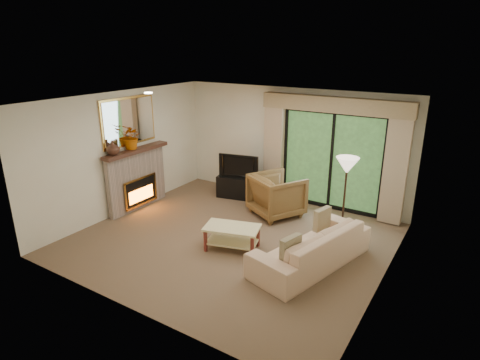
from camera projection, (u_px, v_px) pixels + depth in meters
The scene contains 22 objects.
floor at pixel (232, 239), 7.58m from camera, with size 5.50×5.50×0.00m, color brown.
ceiling at pixel (231, 101), 6.74m from camera, with size 5.50×5.50×0.00m, color silver.
wall_back at pixel (291, 145), 9.17m from camera, with size 5.00×5.00×0.00m, color #F6EACC.
wall_front at pixel (125, 225), 5.16m from camera, with size 5.00×5.00×0.00m, color #F6EACC.
wall_left at pixel (123, 153), 8.55m from camera, with size 5.00×5.00×0.00m, color #F6EACC.
wall_right at pixel (390, 205), 5.78m from camera, with size 5.00×5.00×0.00m, color #F6EACC.
fireplace at pixel (137, 178), 8.84m from camera, with size 0.24×1.70×1.37m, color gray, non-canonical shape.
mirror at pixel (129, 121), 8.48m from camera, with size 0.07×1.45×1.02m, color gold, non-canonical shape.
sliding_door at pixel (332, 161), 8.69m from camera, with size 2.26×0.10×2.16m, color black, non-canonical shape.
curtain_left at pixel (274, 149), 9.25m from camera, with size 0.45×0.18×2.35m, color tan.
curtain_right at pixel (396, 167), 7.89m from camera, with size 0.45×0.18×2.35m, color tan.
cornice at pixel (335, 105), 8.22m from camera, with size 3.20×0.24×0.32m, color #9C825C.
media_console at pixel (240, 187), 9.59m from camera, with size 1.04×0.47×0.52m, color black.
tv at pixel (240, 165), 9.41m from camera, with size 0.96×0.13×0.55m, color black.
armchair at pixel (277, 195), 8.54m from camera, with size 0.96×0.99×0.90m, color brown.
sofa at pixel (311, 246), 6.64m from camera, with size 2.27×0.89×0.66m, color #DAAF8B.
pillow_near at pixel (291, 249), 6.08m from camera, with size 0.11×0.40×0.40m, color brown.
pillow_far at pixel (322, 219), 7.12m from camera, with size 0.10×0.39×0.39m, color brown.
coffee_table at pixel (232, 238), 7.17m from camera, with size 0.97×0.53×0.44m, color beige, non-canonical shape.
floor_lamp at pixel (344, 198), 7.47m from camera, with size 0.42×0.42×1.57m, color #FFE9CE, non-canonical shape.
vase at pixel (113, 148), 8.10m from camera, with size 0.28×0.28×0.29m, color #41251A.
branches at pixel (131, 137), 8.47m from camera, with size 0.48×0.41×0.53m, color #B75607.
Camera 1 is at (3.75, -5.68, 3.53)m, focal length 30.00 mm.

